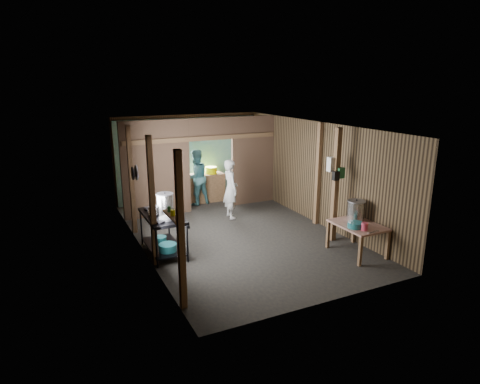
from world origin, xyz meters
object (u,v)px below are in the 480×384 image
gas_range (163,234)px  stove_pot_large (165,202)px  cook (231,189)px  stock_pot (356,211)px  yellow_tub (211,170)px  prep_table (357,239)px  pink_bucket (365,227)px

gas_range → stove_pot_large: size_ratio=3.93×
stove_pot_large → cook: bearing=29.5°
stove_pot_large → stock_pot: bearing=-27.4°
gas_range → yellow_tub: yellow_tub is taller
prep_table → stove_pot_large: bearing=148.7°
gas_range → pink_bucket: 4.18m
stock_pot → pink_bucket: (-0.27, -0.59, -0.13)m
stove_pot_large → pink_bucket: bearing=-36.2°
stove_pot_large → yellow_tub: size_ratio=1.02×
gas_range → stove_pot_large: 0.71m
gas_range → prep_table: 4.13m
yellow_tub → cook: bearing=-94.4°
stove_pot_large → pink_bucket: stove_pot_large is taller
gas_range → pink_bucket: gas_range is taller
stove_pot_large → cook: cook is taller
gas_range → cook: size_ratio=0.92×
gas_range → stove_pot_large: bearing=64.2°
pink_bucket → stove_pot_large: bearing=143.8°
yellow_tub → cook: size_ratio=0.23×
prep_table → stock_pot: bearing=61.3°
pink_bucket → yellow_tub: (-1.16, 5.43, 0.22)m
stove_pot_large → pink_bucket: size_ratio=2.33×
cook → pink_bucket: bearing=-157.2°
prep_table → stock_pot: size_ratio=2.44×
gas_range → stock_pot: stock_pot is taller
yellow_tub → pink_bucket: bearing=-77.9°
stove_pot_large → gas_range: bearing=-115.8°
gas_range → stove_pot_large: stove_pot_large is taller
pink_bucket → stock_pot: bearing=65.1°
prep_table → yellow_tub: size_ratio=3.05×
pink_bucket → cook: 3.91m
prep_table → pink_bucket: pink_bucket is taller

